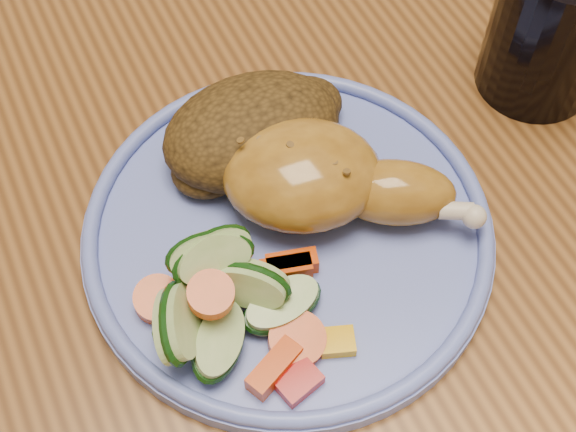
{
  "coord_description": "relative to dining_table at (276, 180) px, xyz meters",
  "views": [
    {
      "loc": [
        -0.15,
        -0.33,
        1.18
      ],
      "look_at": [
        -0.04,
        -0.1,
        0.78
      ],
      "focal_mm": 50.0,
      "sensor_mm": 36.0,
      "label": 1
    }
  ],
  "objects": [
    {
      "name": "plate_rim",
      "position": [
        -0.04,
        -0.1,
        0.1
      ],
      "size": [
        0.25,
        0.25,
        0.01
      ],
      "primitive_type": "torus",
      "color": "#5F71C9",
      "rests_on": "plate"
    },
    {
      "name": "dining_table",
      "position": [
        0.0,
        0.0,
        0.0
      ],
      "size": [
        0.9,
        1.4,
        0.75
      ],
      "color": "brown",
      "rests_on": "ground"
    },
    {
      "name": "drinking_glass",
      "position": [
        0.18,
        -0.05,
        0.14
      ],
      "size": [
        0.08,
        0.08,
        0.11
      ],
      "primitive_type": "cylinder",
      "color": "black",
      "rests_on": "dining_table"
    },
    {
      "name": "vegetable_pile",
      "position": [
        -0.09,
        -0.14,
        0.11
      ],
      "size": [
        0.12,
        0.12,
        0.06
      ],
      "color": "#A50A05",
      "rests_on": "plate"
    },
    {
      "name": "rice_pilaf",
      "position": [
        -0.03,
        -0.03,
        0.12
      ],
      "size": [
        0.13,
        0.09,
        0.05
      ],
      "color": "#473111",
      "rests_on": "plate"
    },
    {
      "name": "plate",
      "position": [
        -0.04,
        -0.1,
        0.09
      ],
      "size": [
        0.25,
        0.25,
        0.01
      ],
      "primitive_type": "cylinder",
      "color": "#5F71C9",
      "rests_on": "dining_table"
    },
    {
      "name": "chicken_leg",
      "position": [
        -0.01,
        -0.09,
        0.12
      ],
      "size": [
        0.15,
        0.13,
        0.05
      ],
      "color": "#AA7523",
      "rests_on": "plate"
    }
  ]
}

